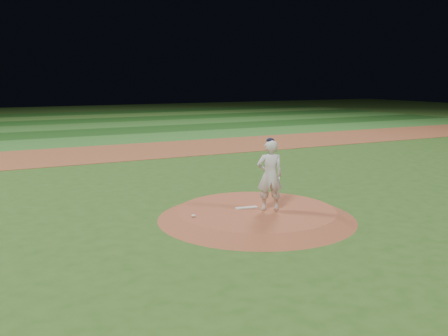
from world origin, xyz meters
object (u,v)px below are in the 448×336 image
(rosin_bag, at_px, (193,216))
(pitchers_mound, at_px, (256,214))
(pitching_rubber, at_px, (247,208))
(pitcher_on_mound, at_px, (270,175))

(rosin_bag, bearing_deg, pitchers_mound, -3.11)
(pitching_rubber, height_order, rosin_bag, rosin_bag)
(pitching_rubber, xyz_separation_m, rosin_bag, (-1.69, -0.14, 0.02))
(pitchers_mound, height_order, pitcher_on_mound, pitcher_on_mound)
(pitching_rubber, bearing_deg, pitcher_on_mound, -33.49)
(pitching_rubber, height_order, pitcher_on_mound, pitcher_on_mound)
(pitchers_mound, xyz_separation_m, pitcher_on_mound, (0.29, -0.21, 1.11))
(pitchers_mound, xyz_separation_m, rosin_bag, (-1.87, 0.10, 0.16))
(pitchers_mound, relative_size, pitcher_on_mound, 2.73)
(pitchers_mound, relative_size, pitching_rubber, 8.74)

